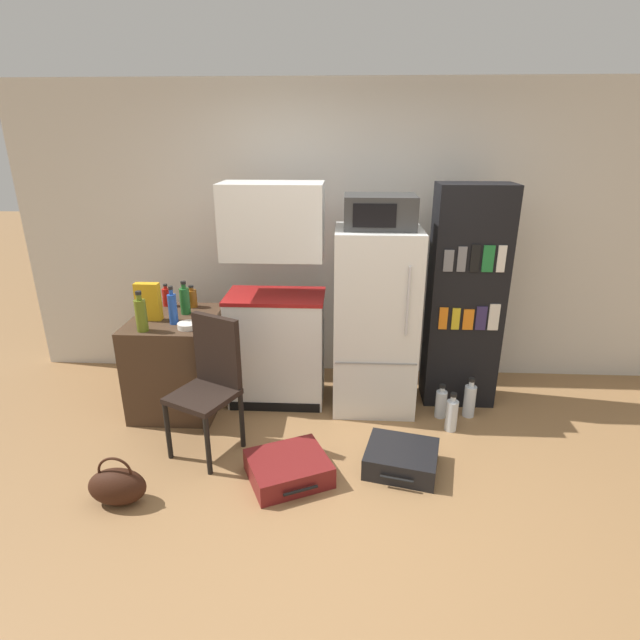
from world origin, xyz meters
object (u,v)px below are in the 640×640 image
(bowl, at_px, (188,326))
(suitcase_small_flat, at_px, (401,459))
(bookshelf, at_px, (465,299))
(bottle_blue_soda, at_px, (173,308))
(side_table, at_px, (178,362))
(chair, at_px, (211,375))
(suitcase_large_flat, at_px, (288,468))
(water_bottle_middle, at_px, (452,415))
(refrigerator, at_px, (375,321))
(bottle_ketchup_red, at_px, (166,297))
(water_bottle_front, at_px, (470,400))
(kitchen_hutch, at_px, (276,307))
(handbag, at_px, (117,486))
(bottle_green_tall, at_px, (185,300))
(water_bottle_back, at_px, (441,403))
(bottle_olive_oil, at_px, (141,314))
(microwave, at_px, (380,212))
(bottle_amber_beer, at_px, (192,298))
(cereal_box, at_px, (148,302))

(bowl, bearing_deg, suitcase_small_flat, -19.74)
(bookshelf, bearing_deg, bottle_blue_soda, -171.28)
(side_table, xyz_separation_m, chair, (0.44, -0.59, 0.18))
(bottle_blue_soda, xyz_separation_m, suitcase_large_flat, (0.96, -0.81, -0.83))
(side_table, xyz_separation_m, water_bottle_middle, (2.21, -0.29, -0.26))
(suitcase_small_flat, bearing_deg, water_bottle_middle, 62.57)
(bookshelf, xyz_separation_m, suitcase_small_flat, (-0.57, -1.01, -0.83))
(side_table, height_order, water_bottle_middle, side_table)
(refrigerator, xyz_separation_m, bottle_ketchup_red, (-1.77, 0.19, 0.11))
(bowl, relative_size, water_bottle_front, 0.45)
(kitchen_hutch, relative_size, water_bottle_front, 5.37)
(suitcase_large_flat, height_order, water_bottle_front, water_bottle_front)
(water_bottle_front, bearing_deg, bookshelf, 99.60)
(handbag, bearing_deg, kitchen_hutch, 59.28)
(bottle_green_tall, bearing_deg, refrigerator, -0.14)
(suitcase_large_flat, xyz_separation_m, water_bottle_back, (1.15, 0.84, 0.05))
(bottle_green_tall, height_order, bottle_olive_oil, bottle_olive_oil)
(microwave, relative_size, bottle_amber_beer, 2.79)
(side_table, distance_m, cereal_box, 0.57)
(side_table, bearing_deg, kitchen_hutch, 10.31)
(bottle_amber_beer, xyz_separation_m, water_bottle_middle, (2.13, -0.56, -0.73))
(side_table, relative_size, suitcase_small_flat, 1.40)
(bookshelf, xyz_separation_m, bottle_blue_soda, (-2.29, -0.35, -0.00))
(bottle_green_tall, xyz_separation_m, water_bottle_back, (2.09, -0.20, -0.77))
(bottle_green_tall, bearing_deg, bottle_amber_beer, 88.23)
(refrigerator, distance_m, handbag, 2.19)
(refrigerator, relative_size, bottle_ketchup_red, 7.80)
(suitcase_small_flat, bearing_deg, microwave, 113.51)
(bottle_ketchup_red, height_order, suitcase_large_flat, bottle_ketchup_red)
(bottle_amber_beer, distance_m, chair, 0.97)
(bottle_amber_beer, distance_m, bottle_green_tall, 0.17)
(bottle_amber_beer, bearing_deg, microwave, -6.46)
(refrigerator, relative_size, cereal_box, 4.98)
(chair, relative_size, suitcase_large_flat, 1.54)
(side_table, distance_m, bottle_blue_soda, 0.54)
(kitchen_hutch, distance_m, microwave, 1.13)
(cereal_box, bearing_deg, side_table, 18.86)
(suitcase_large_flat, bearing_deg, handbag, 170.73)
(chair, bearing_deg, bookshelf, 49.40)
(handbag, bearing_deg, water_bottle_back, 27.44)
(suitcase_small_flat, height_order, water_bottle_middle, water_bottle_middle)
(suitcase_large_flat, xyz_separation_m, handbag, (-1.03, -0.29, 0.05))
(kitchen_hutch, xyz_separation_m, chair, (-0.37, -0.74, -0.26))
(kitchen_hutch, height_order, bottle_blue_soda, kitchen_hutch)
(bottle_blue_soda, bearing_deg, bottle_green_tall, 84.76)
(chair, height_order, suitcase_large_flat, chair)
(bottle_blue_soda, bearing_deg, cereal_box, 160.89)
(bottle_blue_soda, bearing_deg, water_bottle_front, 1.43)
(bottle_ketchup_red, bearing_deg, water_bottle_back, -9.60)
(bookshelf, relative_size, suitcase_small_flat, 3.26)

